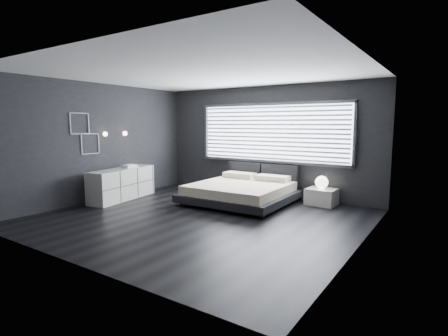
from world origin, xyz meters
The scene contains 12 objects.
room centered at (0.00, 0.00, 1.40)m, with size 6.04×6.00×2.80m.
window centered at (0.20, 2.70, 1.61)m, with size 4.14×0.09×1.52m.
headboard centered at (-0.02, 2.64, 0.57)m, with size 1.96×0.16×0.52m.
sconce_near centered at (-2.88, 0.05, 1.60)m, with size 0.18×0.11×0.11m.
sconce_far centered at (-2.88, 0.65, 1.60)m, with size 0.18×0.11×0.11m.
wall_art_upper centered at (-2.98, -0.55, 1.85)m, with size 0.01×0.48×0.48m.
wall_art_lower centered at (-2.98, -0.30, 1.38)m, with size 0.01×0.48×0.48m.
bed centered at (-0.02, 1.59, 0.27)m, with size 2.33×2.23×0.59m.
nightstand centered at (1.64, 2.42, 0.19)m, with size 0.64×0.54×0.38m, color silver.
orb_lamp centered at (1.62, 2.43, 0.52)m, with size 0.29×0.29×0.29m, color white.
dresser centered at (-2.65, 0.32, 0.38)m, with size 0.83×1.95×0.76m.
book_stack centered at (-2.66, 0.57, 0.79)m, with size 0.27×0.36×0.07m.
Camera 1 is at (4.12, -5.33, 1.84)m, focal length 28.00 mm.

